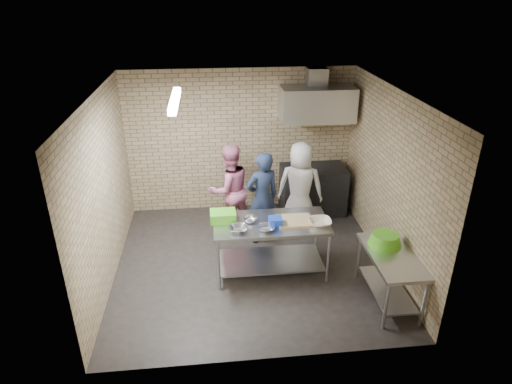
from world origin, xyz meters
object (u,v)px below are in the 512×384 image
Objects in this scene: stove at (313,190)px; man_navy at (262,198)px; prep_table at (271,247)px; blue_tub at (275,222)px; side_counter at (389,277)px; woman_white at (300,187)px; green_crate at (223,216)px; bottle_red at (317,105)px; woman_pink at (230,189)px; green_basin at (385,239)px; bottle_green at (339,105)px.

man_navy reaches higher than stove.
prep_table is at bearing -119.80° from stove.
blue_tub is 1.00m from man_navy.
side_counter is 2.32m from woman_white.
woman_white is (1.39, 1.13, -0.11)m from green_crate.
bottle_red is at bearing 62.02° from prep_table.
woman_white reaches higher than woman_pink.
green_basin is 0.28× the size of woman_pink.
blue_tub is 1.55m from green_basin.
stove is at bearing 99.76° from green_basin.
blue_tub is 1.05× the size of bottle_red.
bottle_green reaches higher than green_basin.
blue_tub is at bearing -123.64° from bottle_green.
blue_tub is at bearing 160.09° from green_basin.
green_crate is 0.82× the size of green_basin.
green_basin is 3.07× the size of bottle_green.
green_crate is at bearing 163.65° from blue_tub.
green_crate reaches higher than prep_table.
bottle_green reaches higher than green_crate.
green_crate is 1.18m from woman_pink.
green_crate is (-0.70, 0.12, 0.50)m from prep_table.
woman_pink is (0.16, 1.17, -0.12)m from green_crate.
prep_table is 1.76m from side_counter.
stove is at bearing -151.93° from bottle_green.
side_counter is 2.50m from green_crate.
side_counter is at bearing 126.97° from woman_white.
green_basin is at bearing 114.61° from woman_pink.
bottle_red is (-0.38, 2.74, 1.19)m from green_basin.
woman_white reaches higher than side_counter.
side_counter is 0.74× the size of woman_white.
man_navy is at bearing -138.09° from stove.
bottle_green is at bearing 56.36° from blue_tub.
green_basin is (1.50, -0.63, 0.41)m from prep_table.
bottle_green is at bearing 54.22° from prep_table.
side_counter is 3.18× the size of green_crate.
woman_white is at bearing 111.46° from side_counter.
bottle_red is 2.22m from woman_pink.
green_basin is at bearing -82.10° from bottle_red.
man_navy is at bearing 120.62° from woman_pink.
woman_white is (-0.81, 1.87, -0.02)m from green_basin.
woman_white reaches higher than man_navy.
stove is (-0.45, 2.75, 0.08)m from side_counter.
stove is 0.74× the size of man_navy.
side_counter is (1.52, -0.88, -0.05)m from prep_table.
green_crate is 2.52× the size of bottle_green.
green_basin is 2.04m from woman_white.
man_navy reaches higher than green_crate.
stove is 1.65m from bottle_green.
bottle_red reaches higher than woman_white.
bottle_green is at bearing 41.89° from green_crate.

